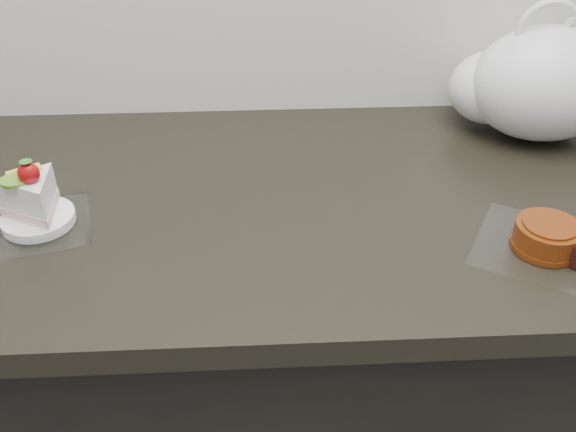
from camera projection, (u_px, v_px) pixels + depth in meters
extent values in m
cube|color=black|center=(298.00, 392.00, 1.28)|extent=(2.00, 0.60, 0.86)
cube|color=black|center=(300.00, 205.00, 1.02)|extent=(2.04, 0.64, 0.04)
cube|color=white|center=(40.00, 224.00, 0.94)|extent=(0.17, 0.17, 0.00)
cylinder|color=white|center=(38.00, 219.00, 0.94)|extent=(0.10, 0.10, 0.01)
ellipsoid|color=#AA0B0F|center=(29.00, 173.00, 0.88)|extent=(0.03, 0.03, 0.03)
cone|color=#2D7223|center=(26.00, 164.00, 0.87)|extent=(0.02, 0.02, 0.01)
cylinder|color=olive|center=(14.00, 180.00, 0.89)|extent=(0.04, 0.04, 0.00)
cube|color=yellow|center=(24.00, 171.00, 0.91)|extent=(0.05, 0.04, 0.00)
cube|color=white|center=(544.00, 248.00, 0.90)|extent=(0.24, 0.24, 0.00)
cylinder|color=maroon|center=(547.00, 237.00, 0.88)|extent=(0.12, 0.12, 0.04)
cylinder|color=maroon|center=(544.00, 245.00, 0.89)|extent=(0.12, 0.12, 0.01)
cylinder|color=maroon|center=(550.00, 224.00, 0.87)|extent=(0.09, 0.09, 0.00)
cube|color=black|center=(575.00, 253.00, 0.86)|extent=(0.03, 0.03, 0.03)
ellipsoid|color=white|center=(547.00, 84.00, 1.12)|extent=(0.31, 0.26, 0.20)
ellipsoid|color=white|center=(492.00, 88.00, 1.16)|extent=(0.18, 0.17, 0.13)
torus|color=white|center=(548.00, 31.00, 1.07)|extent=(0.11, 0.02, 0.11)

